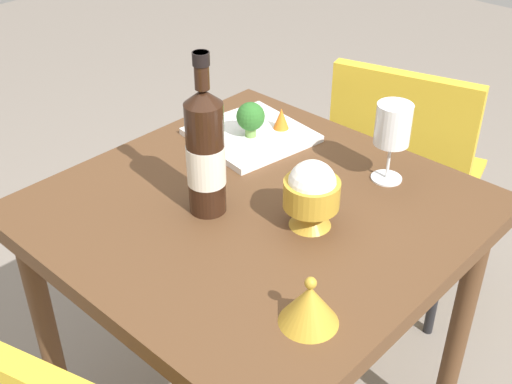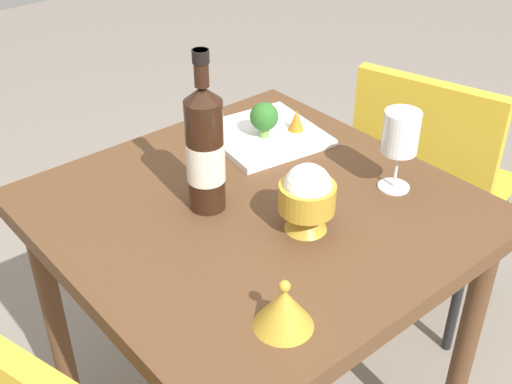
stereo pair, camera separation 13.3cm
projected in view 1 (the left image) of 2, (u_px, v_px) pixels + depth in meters
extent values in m
cube|color=brown|center=(256.00, 212.00, 1.36)|extent=(0.81, 0.81, 0.04)
cylinder|color=brown|center=(250.00, 222.00, 1.98)|extent=(0.05, 0.05, 0.72)
cylinder|color=brown|center=(50.00, 347.00, 1.55)|extent=(0.05, 0.05, 0.72)
cylinder|color=brown|center=(458.00, 336.00, 1.58)|extent=(0.05, 0.05, 0.72)
cube|color=gold|center=(409.00, 176.00, 2.04)|extent=(0.49, 0.49, 0.02)
cube|color=gold|center=(399.00, 142.00, 1.79)|extent=(0.14, 0.40, 0.40)
cylinder|color=black|center=(368.00, 196.00, 2.35)|extent=(0.03, 0.03, 0.43)
cylinder|color=black|center=(463.00, 221.00, 2.22)|extent=(0.03, 0.03, 0.43)
cylinder|color=black|center=(333.00, 247.00, 2.10)|extent=(0.03, 0.03, 0.43)
cylinder|color=black|center=(438.00, 280.00, 1.97)|extent=(0.03, 0.03, 0.43)
cylinder|color=black|center=(206.00, 159.00, 1.27)|extent=(0.08, 0.08, 0.24)
cone|color=black|center=(203.00, 96.00, 1.20)|extent=(0.08, 0.08, 0.03)
cylinder|color=black|center=(202.00, 71.00, 1.17)|extent=(0.03, 0.03, 0.07)
cylinder|color=black|center=(201.00, 59.00, 1.16)|extent=(0.03, 0.03, 0.02)
cylinder|color=silver|center=(206.00, 164.00, 1.27)|extent=(0.08, 0.08, 0.08)
cylinder|color=white|center=(386.00, 178.00, 1.43)|extent=(0.07, 0.07, 0.00)
cylinder|color=white|center=(389.00, 161.00, 1.41)|extent=(0.01, 0.01, 0.08)
cylinder|color=white|center=(393.00, 124.00, 1.36)|extent=(0.08, 0.08, 0.09)
cone|color=gold|center=(310.00, 215.00, 1.28)|extent=(0.08, 0.08, 0.04)
cylinder|color=gold|center=(312.00, 194.00, 1.25)|extent=(0.11, 0.11, 0.05)
sphere|color=white|center=(312.00, 184.00, 1.24)|extent=(0.09, 0.09, 0.09)
cone|color=gold|center=(309.00, 305.00, 1.04)|extent=(0.10, 0.10, 0.07)
sphere|color=gold|center=(311.00, 283.00, 1.02)|extent=(0.02, 0.02, 0.02)
cube|color=white|center=(251.00, 135.00, 1.58)|extent=(0.28, 0.28, 0.02)
cylinder|color=#729E4C|center=(251.00, 131.00, 1.55)|extent=(0.03, 0.03, 0.03)
sphere|color=#2D6B28|center=(251.00, 116.00, 1.53)|extent=(0.07, 0.07, 0.07)
cone|color=orange|center=(281.00, 119.00, 1.58)|extent=(0.04, 0.04, 0.05)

